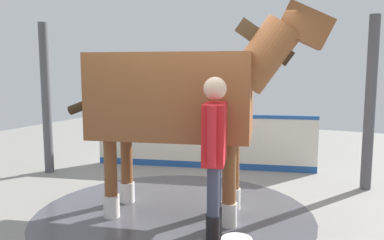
{
  "coord_description": "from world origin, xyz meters",
  "views": [
    {
      "loc": [
        4.37,
        2.07,
        1.85
      ],
      "look_at": [
        0.37,
        0.21,
        1.27
      ],
      "focal_mm": 36.52,
      "sensor_mm": 36.0,
      "label": 1
    }
  ],
  "objects": [
    {
      "name": "ground_plane",
      "position": [
        0.0,
        0.0,
        -0.01
      ],
      "size": [
        16.0,
        16.0,
        0.02
      ],
      "primitive_type": "cube",
      "color": "gray"
    },
    {
      "name": "wet_patch",
      "position": [
        0.07,
        -0.19,
        0.0
      ],
      "size": [
        3.56,
        3.56,
        0.0
      ],
      "primitive_type": "cylinder",
      "color": "#4C4C54",
      "rests_on": "ground"
    },
    {
      "name": "barrier_wall",
      "position": [
        -2.23,
        -0.76,
        0.47
      ],
      "size": [
        1.09,
        4.02,
        1.02
      ],
      "color": "silver",
      "rests_on": "ground"
    },
    {
      "name": "roof_post_near",
      "position": [
        -2.09,
        2.04,
        1.32
      ],
      "size": [
        0.16,
        0.16,
        2.65
      ],
      "primitive_type": "cylinder",
      "color": "#4C4C51",
      "rests_on": "ground"
    },
    {
      "name": "roof_post_far",
      "position": [
        -0.78,
        -3.16,
        1.32
      ],
      "size": [
        0.16,
        0.16,
        2.65
      ],
      "primitive_type": "cylinder",
      "color": "#4C4C51",
      "rests_on": "ground"
    },
    {
      "name": "horse",
      "position": [
        0.04,
        -0.08,
        1.51
      ],
      "size": [
        1.47,
        3.25,
        2.62
      ],
      "rotation": [
        0.0,
        0.0,
        1.82
      ],
      "color": "brown",
      "rests_on": "ground"
    },
    {
      "name": "handler",
      "position": [
        0.67,
        0.61,
        1.03
      ],
      "size": [
        0.68,
        0.36,
        1.77
      ],
      "rotation": [
        0.0,
        0.0,
        5.0
      ],
      "color": "black",
      "rests_on": "ground"
    }
  ]
}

